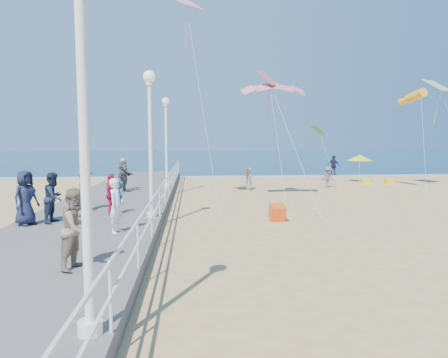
{
  "coord_description": "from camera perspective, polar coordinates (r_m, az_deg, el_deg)",
  "views": [
    {
      "loc": [
        -3.85,
        -14.73,
        3.22
      ],
      "look_at": [
        -2.5,
        2.0,
        1.6
      ],
      "focal_mm": 32.0,
      "sensor_mm": 36.0,
      "label": 1
    }
  ],
  "objects": [
    {
      "name": "toddler_held",
      "position": [
        12.73,
        -14.39,
        -1.94
      ],
      "size": [
        0.37,
        0.42,
        0.72
      ],
      "primitive_type": "imported",
      "rotation": [
        0.0,
        0.0,
        1.24
      ],
      "color": "#3895D3",
      "rests_on": "boardwalk"
    },
    {
      "name": "lamp_post_mid",
      "position": [
        14.82,
        -10.5,
        7.13
      ],
      "size": [
        0.44,
        0.44,
        5.32
      ],
      "color": "white",
      "rests_on": "boardwalk"
    },
    {
      "name": "spectator_3",
      "position": [
        15.68,
        -15.84,
        -2.12
      ],
      "size": [
        0.45,
        0.96,
        1.59
      ],
      "primitive_type": "imported",
      "rotation": [
        0.0,
        0.0,
        1.51
      ],
      "color": "#C31846",
      "rests_on": "boardwalk"
    },
    {
      "name": "spectator_7",
      "position": [
        14.94,
        -23.13,
        -2.45
      ],
      "size": [
        0.78,
        0.94,
        1.74
      ],
      "primitive_type": "imported",
      "rotation": [
        0.0,
        0.0,
        1.41
      ],
      "color": "#1B263B",
      "rests_on": "boardwalk"
    },
    {
      "name": "box_kite",
      "position": [
        16.11,
        7.61,
        -4.98
      ],
      "size": [
        0.63,
        0.77,
        0.74
      ],
      "primitive_type": "cube",
      "rotation": [
        0.31,
        0.0,
        0.12
      ],
      "color": "red",
      "rests_on": "ground"
    },
    {
      "name": "kite_windsock",
      "position": [
        28.04,
        25.7,
        10.67
      ],
      "size": [
        0.97,
        2.47,
        1.03
      ],
      "primitive_type": "cylinder",
      "rotation": [
        1.36,
        0.0,
        0.17
      ],
      "color": "#FFA215"
    },
    {
      "name": "spectator_5",
      "position": [
        22.62,
        -14.19,
        0.34
      ],
      "size": [
        0.93,
        1.65,
        1.7
      ],
      "primitive_type": "imported",
      "rotation": [
        0.0,
        0.0,
        1.28
      ],
      "color": "#545358",
      "rests_on": "boardwalk"
    },
    {
      "name": "kite_diamond_pink",
      "position": [
        21.66,
        6.41,
        14.05
      ],
      "size": [
        1.41,
        1.48,
        0.83
      ],
      "primitive_type": "cube",
      "rotation": [
        0.76,
        0.0,
        0.95
      ],
      "color": "#D54E66"
    },
    {
      "name": "beach_walker_b",
      "position": [
        38.04,
        15.4,
        1.86
      ],
      "size": [
        1.06,
        1.11,
        1.85
      ],
      "primitive_type": "imported",
      "rotation": [
        0.0,
        0.0,
        2.29
      ],
      "color": "#1B1835",
      "rests_on": "ground"
    },
    {
      "name": "kite_diamond_redwhite",
      "position": [
        20.58,
        -5.5,
        23.88
      ],
      "size": [
        1.79,
        1.77,
        0.75
      ],
      "primitive_type": "cube",
      "rotation": [
        0.56,
        0.0,
        0.72
      ],
      "color": "red"
    },
    {
      "name": "railing",
      "position": [
        14.91,
        -9.19,
        -2.15
      ],
      "size": [
        0.05,
        42.0,
        0.55
      ],
      "color": "white",
      "rests_on": "boardwalk"
    },
    {
      "name": "beach_chair_left",
      "position": [
        31.34,
        19.58,
        -0.34
      ],
      "size": [
        0.55,
        0.55,
        0.4
      ],
      "primitive_type": "cube",
      "color": "yellow",
      "rests_on": "ground"
    },
    {
      "name": "boardwalk",
      "position": [
        15.48,
        -18.26,
        -6.02
      ],
      "size": [
        5.0,
        44.0,
        0.4
      ],
      "primitive_type": "cube",
      "color": "slate",
      "rests_on": "ground"
    },
    {
      "name": "beach_walker_c",
      "position": [
        26.17,
        3.6,
        0.04
      ],
      "size": [
        0.53,
        0.75,
        1.45
      ],
      "primitive_type": "imported",
      "rotation": [
        0.0,
        0.0,
        -1.48
      ],
      "color": "gray",
      "rests_on": "ground"
    },
    {
      "name": "lamp_post_far",
      "position": [
        23.78,
        -8.28,
        6.52
      ],
      "size": [
        0.44,
        0.44,
        5.32
      ],
      "color": "white",
      "rests_on": "boardwalk"
    },
    {
      "name": "beach_umbrella",
      "position": [
        32.34,
        18.81,
        2.9
      ],
      "size": [
        1.9,
        1.9,
        2.14
      ],
      "color": "white",
      "rests_on": "ground"
    },
    {
      "name": "kite_diamond_green",
      "position": [
        31.04,
        13.28,
        6.81
      ],
      "size": [
        1.03,
        1.23,
        0.72
      ],
      "primitive_type": "cube",
      "rotation": [
        0.69,
        0.0,
        1.73
      ],
      "color": "green"
    },
    {
      "name": "beach_walker_a",
      "position": [
        28.11,
        14.59,
        0.25
      ],
      "size": [
        1.06,
        0.8,
        1.45
      ],
      "primitive_type": "imported",
      "rotation": [
        0.0,
        0.0,
        0.31
      ],
      "color": "slate",
      "rests_on": "ground"
    },
    {
      "name": "lamp_post_near",
      "position": [
        5.94,
        -19.51,
        9.45
      ],
      "size": [
        0.44,
        0.44,
        5.32
      ],
      "color": "white",
      "rests_on": "boardwalk"
    },
    {
      "name": "spectator_6",
      "position": [
        23.48,
        -14.04,
        0.68
      ],
      "size": [
        0.62,
        0.77,
        1.82
      ],
      "primitive_type": "imported",
      "rotation": [
        0.0,
        0.0,
        1.25
      ],
      "color": "gray",
      "rests_on": "boardwalk"
    },
    {
      "name": "beach_chair_right",
      "position": [
        31.95,
        22.5,
        -0.33
      ],
      "size": [
        0.55,
        0.55,
        0.4
      ],
      "primitive_type": "cube",
      "color": "yellow",
      "rests_on": "ground"
    },
    {
      "name": "surf_line",
      "position": [
        35.59,
        1.62,
        0.37
      ],
      "size": [
        160.0,
        1.2,
        0.04
      ],
      "primitive_type": "cube",
      "color": "silver",
      "rests_on": "ground"
    },
    {
      "name": "spectator_2",
      "position": [
        17.0,
        -19.25,
        -1.4
      ],
      "size": [
        0.8,
        1.2,
        1.73
      ],
      "primitive_type": "imported",
      "rotation": [
        0.0,
        0.0,
        1.72
      ],
      "color": "#515055",
      "rests_on": "boardwalk"
    },
    {
      "name": "kite_parafoil",
      "position": [
        21.38,
        7.05,
        13.01
      ],
      "size": [
        3.43,
        0.94,
        0.65
      ],
      "primitive_type": null,
      "rotation": [
        0.44,
        0.0,
        0.0
      ],
      "color": "red"
    },
    {
      "name": "spectator_1",
      "position": [
        9.4,
        -20.27,
        -6.65
      ],
      "size": [
        0.92,
        1.04,
        1.79
      ],
      "primitive_type": "imported",
      "rotation": [
        0.0,
        0.0,
        1.24
      ],
      "color": "gray",
      "rests_on": "boardwalk"
    },
    {
      "name": "kite_diamond_multi",
      "position": [
        30.22,
        28.25,
        11.66
      ],
      "size": [
        2.18,
        2.1,
        0.91
      ],
      "primitive_type": "cube",
      "rotation": [
        0.56,
        0.0,
        0.54
      ],
      "color": "#1A83E0"
    },
    {
      "name": "spectator_4",
      "position": [
        14.85,
        -26.49,
        -2.42
      ],
      "size": [
        0.94,
        1.07,
        1.84
      ],
      "primitive_type": "imported",
      "rotation": [
        0.0,
        0.0,
        1.07
      ],
      "color": "#191D37",
      "rests_on": "boardwalk"
    },
    {
      "name": "ocean",
      "position": [
        79.89,
        -1.84,
        3.21
      ],
      "size": [
        160.0,
        90.0,
        0.05
      ],
      "primitive_type": "cube",
      "color": "navy",
      "rests_on": "ground"
    },
    {
      "name": "woman_holding_toddler",
      "position": [
        12.66,
        -15.14,
        -3.68
      ],
      "size": [
        0.58,
        0.71,
        1.68
      ],
      "primitive_type": "imported",
      "rotation": [
        0.0,
        0.0,
        1.24
      ],
      "color": "white",
      "rests_on": "boardwalk"
    },
    {
      "name": "ground",
      "position": [
        15.56,
        9.88,
        -6.51
      ],
      "size": [
        160.0,
        160.0,
        0.0
      ],
      "primitive_type": "plane",
      "color": "tan",
      "rests_on": "ground"
    }
  ]
}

